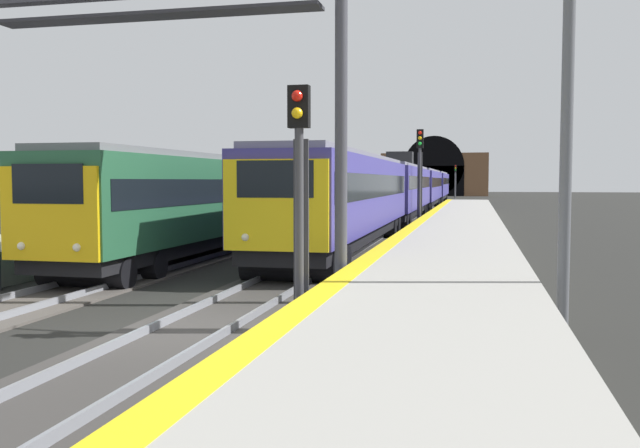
% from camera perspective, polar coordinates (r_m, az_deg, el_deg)
% --- Properties ---
extents(ground_plane, '(320.00, 320.00, 0.00)m').
position_cam_1_polar(ground_plane, '(12.88, -10.54, -9.04)').
color(ground_plane, black).
extents(platform_right, '(112.00, 3.93, 0.95)m').
position_cam_1_polar(platform_right, '(11.78, 8.99, -7.86)').
color(platform_right, '#9E9B93').
rests_on(platform_right, ground_plane).
extents(platform_right_edge_strip, '(112.00, 0.50, 0.01)m').
position_cam_1_polar(platform_right_edge_strip, '(11.93, 0.72, -5.33)').
color(platform_right_edge_strip, yellow).
rests_on(platform_right_edge_strip, platform_right).
extents(track_main_line, '(160.00, 2.78, 0.21)m').
position_cam_1_polar(track_main_line, '(12.87, -10.54, -8.86)').
color(track_main_line, '#383533').
rests_on(track_main_line, ground_plane).
extents(train_main_approaching, '(78.87, 3.04, 4.75)m').
position_cam_1_polar(train_main_approaching, '(55.98, 7.78, 3.03)').
color(train_main_approaching, navy).
rests_on(train_main_approaching, ground_plane).
extents(train_adjacent_platform, '(41.53, 2.87, 4.63)m').
position_cam_1_polar(train_adjacent_platform, '(36.45, -2.75, 2.61)').
color(train_adjacent_platform, '#235638').
rests_on(train_adjacent_platform, ground_plane).
extents(railway_signal_near, '(0.39, 0.38, 4.51)m').
position_cam_1_polar(railway_signal_near, '(12.19, -1.74, 2.98)').
color(railway_signal_near, '#38383D').
rests_on(railway_signal_near, ground_plane).
extents(railway_signal_mid, '(0.39, 0.38, 5.68)m').
position_cam_1_polar(railway_signal_mid, '(38.70, 8.38, 4.52)').
color(railway_signal_mid, '#38383D').
rests_on(railway_signal_mid, ground_plane).
extents(railway_signal_far, '(0.39, 0.38, 5.20)m').
position_cam_1_polar(railway_signal_far, '(106.80, 11.30, 3.79)').
color(railway_signal_far, '#4C4C54').
rests_on(railway_signal_far, ground_plane).
extents(overhead_signal_gantry, '(0.70, 9.28, 7.48)m').
position_cam_1_polar(overhead_signal_gantry, '(16.90, -13.78, 13.31)').
color(overhead_signal_gantry, '#3F3F47').
rests_on(overhead_signal_gantry, ground_plane).
extents(tunnel_portal, '(2.55, 19.26, 10.83)m').
position_cam_1_polar(tunnel_portal, '(125.50, 9.55, 4.14)').
color(tunnel_portal, brown).
rests_on(tunnel_portal, ground_plane).
extents(catenary_mast_near, '(0.22, 1.75, 8.38)m').
position_cam_1_polar(catenary_mast_near, '(13.25, 19.96, 9.78)').
color(catenary_mast_near, '#595B60').
rests_on(catenary_mast_near, ground_plane).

